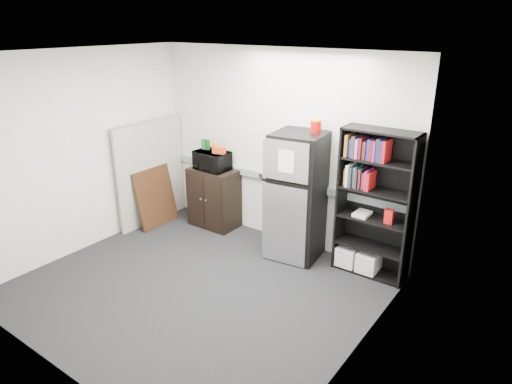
% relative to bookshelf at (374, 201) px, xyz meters
% --- Properties ---
extents(floor, '(4.00, 4.00, 0.00)m').
position_rel_bookshelf_xyz_m(floor, '(-1.51, -1.57, -0.97)').
color(floor, black).
rests_on(floor, ground).
extents(wall_back, '(4.00, 0.02, 2.70)m').
position_rel_bookshelf_xyz_m(wall_back, '(-1.51, 0.18, 0.38)').
color(wall_back, silver).
rests_on(wall_back, floor).
extents(wall_right, '(0.02, 3.50, 2.70)m').
position_rel_bookshelf_xyz_m(wall_right, '(0.49, -1.57, 0.38)').
color(wall_right, silver).
rests_on(wall_right, floor).
extents(wall_left, '(0.02, 3.50, 2.70)m').
position_rel_bookshelf_xyz_m(wall_left, '(-3.51, -1.57, 0.38)').
color(wall_left, silver).
rests_on(wall_left, floor).
extents(ceiling, '(4.00, 3.50, 0.02)m').
position_rel_bookshelf_xyz_m(ceiling, '(-1.51, -1.57, 1.73)').
color(ceiling, white).
rests_on(ceiling, wall_back).
extents(electrical_raceway, '(3.92, 0.05, 0.10)m').
position_rel_bookshelf_xyz_m(electrical_raceway, '(-1.51, 0.15, -0.07)').
color(electrical_raceway, gray).
rests_on(electrical_raceway, wall_back).
extents(wall_note, '(0.14, 0.00, 0.10)m').
position_rel_bookshelf_xyz_m(wall_note, '(-1.86, 0.18, 0.58)').
color(wall_note, white).
rests_on(wall_note, wall_back).
extents(bookshelf, '(0.90, 0.34, 1.85)m').
position_rel_bookshelf_xyz_m(bookshelf, '(0.00, 0.00, 0.00)').
color(bookshelf, black).
rests_on(bookshelf, floor).
extents(cubicle_partition, '(0.06, 1.30, 1.62)m').
position_rel_bookshelf_xyz_m(cubicle_partition, '(-3.41, -0.49, -0.16)').
color(cubicle_partition, '#9B9589').
rests_on(cubicle_partition, floor).
extents(cabinet, '(0.73, 0.49, 0.92)m').
position_rel_bookshelf_xyz_m(cabinet, '(-2.51, -0.07, -0.51)').
color(cabinet, black).
rests_on(cabinet, floor).
extents(microwave, '(0.52, 0.36, 0.28)m').
position_rel_bookshelf_xyz_m(microwave, '(-2.51, -0.08, 0.09)').
color(microwave, black).
rests_on(microwave, cabinet).
extents(snack_box_a, '(0.07, 0.06, 0.15)m').
position_rel_bookshelf_xyz_m(snack_box_a, '(-2.69, -0.05, 0.30)').
color(snack_box_a, '#1A5B29').
rests_on(snack_box_a, microwave).
extents(snack_box_b, '(0.08, 0.06, 0.15)m').
position_rel_bookshelf_xyz_m(snack_box_b, '(-2.62, -0.05, 0.30)').
color(snack_box_b, '#0C3714').
rests_on(snack_box_b, microwave).
extents(snack_box_c, '(0.08, 0.07, 0.14)m').
position_rel_bookshelf_xyz_m(snack_box_c, '(-2.47, -0.05, 0.30)').
color(snack_box_c, '#C49912').
rests_on(snack_box_c, microwave).
extents(snack_bag, '(0.20, 0.14, 0.10)m').
position_rel_bookshelf_xyz_m(snack_bag, '(-2.35, -0.10, 0.28)').
color(snack_bag, red).
rests_on(snack_bag, microwave).
extents(refrigerator, '(0.72, 0.74, 1.70)m').
position_rel_bookshelf_xyz_m(refrigerator, '(-0.98, -0.15, -0.12)').
color(refrigerator, black).
rests_on(refrigerator, floor).
extents(coffee_can, '(0.14, 0.14, 0.18)m').
position_rel_bookshelf_xyz_m(coffee_can, '(-0.83, -0.02, 0.82)').
color(coffee_can, '#AB0A07').
rests_on(coffee_can, refrigerator).
extents(framed_poster, '(0.22, 0.71, 0.90)m').
position_rel_bookshelf_xyz_m(framed_poster, '(-3.28, -0.56, -0.52)').
color(framed_poster, black).
rests_on(framed_poster, floor).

